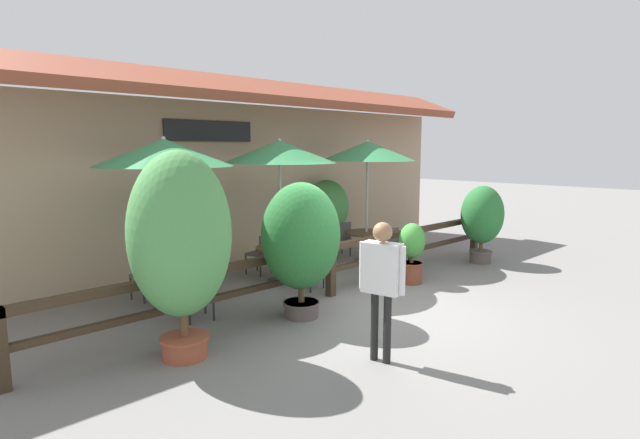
% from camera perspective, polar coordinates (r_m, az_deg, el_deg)
% --- Properties ---
extents(ground_plane, '(60.00, 60.00, 0.00)m').
position_cam_1_polar(ground_plane, '(8.47, 6.37, -10.13)').
color(ground_plane, slate).
extents(building_facade, '(14.28, 1.49, 4.23)m').
position_cam_1_polar(building_facade, '(11.11, -10.07, 5.55)').
color(building_facade, tan).
rests_on(building_facade, ground).
extents(patio_railing, '(10.40, 0.14, 0.95)m').
position_cam_1_polar(patio_railing, '(8.96, 1.24, -4.45)').
color(patio_railing, '#3D2D1E').
rests_on(patio_railing, ground).
extents(patio_umbrella_near, '(2.20, 2.20, 2.84)m').
position_cam_1_polar(patio_umbrella_near, '(8.39, -17.40, 7.29)').
color(patio_umbrella_near, '#B7B2A8').
rests_on(patio_umbrella_near, ground).
extents(dining_table_near, '(1.01, 1.01, 0.70)m').
position_cam_1_polar(dining_table_near, '(8.65, -16.82, -6.16)').
color(dining_table_near, '#4C3826').
rests_on(dining_table_near, ground).
extents(chair_near_streetside, '(0.50, 0.50, 0.86)m').
position_cam_1_polar(chair_near_streetside, '(8.10, -14.03, -7.64)').
color(chair_near_streetside, '#514C47').
rests_on(chair_near_streetside, ground).
extents(chair_near_wallside, '(0.48, 0.48, 0.86)m').
position_cam_1_polar(chair_near_wallside, '(9.28, -19.02, -5.82)').
color(chair_near_wallside, '#514C47').
rests_on(chair_near_wallside, ground).
extents(patio_umbrella_middle, '(2.20, 2.20, 2.84)m').
position_cam_1_polar(patio_umbrella_middle, '(9.78, -4.62, 7.72)').
color(patio_umbrella_middle, '#B7B2A8').
rests_on(patio_umbrella_middle, ground).
extents(dining_table_middle, '(1.01, 1.01, 0.70)m').
position_cam_1_polar(dining_table_middle, '(10.00, -4.48, -3.90)').
color(dining_table_middle, '#4C3826').
rests_on(dining_table_middle, ground).
extents(chair_middle_streetside, '(0.46, 0.46, 0.86)m').
position_cam_1_polar(chair_middle_streetside, '(9.50, -1.51, -5.04)').
color(chair_middle_streetside, '#514C47').
rests_on(chair_middle_streetside, ground).
extents(chair_middle_wallside, '(0.51, 0.51, 0.86)m').
position_cam_1_polar(chair_middle_wallside, '(10.61, -6.76, -3.68)').
color(chair_middle_wallside, '#514C47').
rests_on(chair_middle_wallside, ground).
extents(patio_umbrella_far, '(2.20, 2.20, 2.84)m').
position_cam_1_polar(patio_umbrella_far, '(11.57, 5.46, 7.78)').
color(patio_umbrella_far, '#B7B2A8').
rests_on(patio_umbrella_far, ground).
extents(dining_table_far, '(1.01, 1.01, 0.70)m').
position_cam_1_polar(dining_table_far, '(11.75, 5.33, -2.08)').
color(dining_table_far, '#4C3826').
rests_on(dining_table_far, ground).
extents(chair_far_streetside, '(0.50, 0.50, 0.86)m').
position_cam_1_polar(chair_far_streetside, '(11.32, 8.56, -2.97)').
color(chair_far_streetside, '#514C47').
rests_on(chair_far_streetside, ground).
extents(chair_far_wallside, '(0.51, 0.51, 0.86)m').
position_cam_1_polar(chair_far_wallside, '(12.28, 2.43, -2.00)').
color(chair_far_wallside, '#514C47').
rests_on(chair_far_wallside, ground).
extents(potted_plant_broad_leaf, '(1.05, 0.94, 1.80)m').
position_cam_1_polar(potted_plant_broad_leaf, '(12.09, 18.05, 0.28)').
color(potted_plant_broad_leaf, '#564C47').
rests_on(potted_plant_broad_leaf, ground).
extents(potted_plant_small_flowering, '(1.30, 1.17, 2.64)m').
position_cam_1_polar(potted_plant_small_flowering, '(6.41, -15.66, -2.09)').
color(potted_plant_small_flowering, '#9E4C33').
rests_on(potted_plant_small_flowering, ground).
extents(potted_plant_entrance_palm, '(1.29, 1.16, 2.14)m').
position_cam_1_polar(potted_plant_entrance_palm, '(7.75, -2.18, -2.17)').
color(potted_plant_entrance_palm, '#564C47').
rests_on(potted_plant_entrance_palm, ground).
extents(potted_plant_tall_tropical, '(0.56, 0.50, 1.20)m').
position_cam_1_polar(potted_plant_tall_tropical, '(9.96, 10.44, -3.43)').
color(potted_plant_tall_tropical, brown).
rests_on(potted_plant_tall_tropical, ground).
extents(potted_plant_corner_fern, '(1.14, 1.03, 1.88)m').
position_cam_1_polar(potted_plant_corner_fern, '(12.29, 0.78, 1.33)').
color(potted_plant_corner_fern, '#564C47').
rests_on(potted_plant_corner_fern, ground).
extents(pedestrian, '(0.32, 0.60, 1.77)m').
position_cam_1_polar(pedestrian, '(6.19, 7.08, -6.10)').
color(pedestrian, black).
rests_on(pedestrian, ground).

